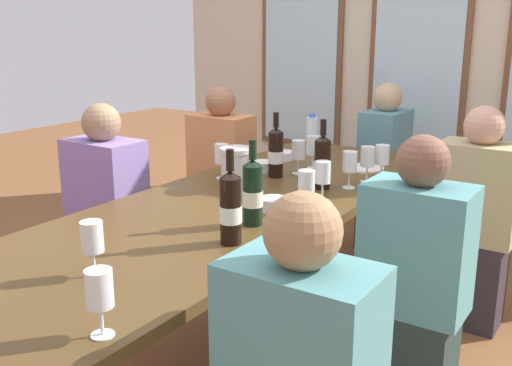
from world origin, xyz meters
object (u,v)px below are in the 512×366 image
(tasting_bowl_0, at_px, (274,204))
(wine_glass_5, at_px, (92,238))
(white_plate_0, at_px, (364,168))
(seated_person_1, at_px, (413,290))
(wine_bottle_3, at_px, (322,162))
(tasting_bowl_1, at_px, (263,166))
(seated_person_0, at_px, (108,218))
(wine_bottle_0, at_px, (276,152))
(wine_glass_1, at_px, (222,155))
(wine_glass_10, at_px, (323,173))
(wine_glass_7, at_px, (306,184))
(wine_glass_2, at_px, (382,156))
(metal_pitcher, at_px, (237,168))
(wine_glass_3, at_px, (100,292))
(tasting_bowl_2, at_px, (283,155))
(seated_person_2, at_px, (222,178))
(dining_table, at_px, (238,216))
(wine_glass_9, at_px, (350,164))
(seated_person_3, at_px, (475,224))
(wine_glass_8, at_px, (313,146))
(water_bottle, at_px, (312,136))
(wine_bottle_2, at_px, (231,207))
(seated_person_6, at_px, (383,171))
(wine_glass_6, at_px, (368,158))
(wine_glass_0, at_px, (298,151))
(wine_bottle_1, at_px, (253,192))

(tasting_bowl_0, xyz_separation_m, wine_glass_5, (-0.11, -0.86, 0.10))
(white_plate_0, height_order, seated_person_1, seated_person_1)
(wine_bottle_3, height_order, tasting_bowl_1, wine_bottle_3)
(wine_glass_5, height_order, seated_person_0, seated_person_0)
(wine_bottle_0, bearing_deg, wine_glass_1, -138.51)
(wine_glass_10, bearing_deg, wine_glass_7, -83.64)
(wine_glass_2, bearing_deg, metal_pitcher, -135.11)
(wine_glass_3, height_order, seated_person_0, seated_person_0)
(tasting_bowl_2, xyz_separation_m, seated_person_2, (-0.53, 0.13, -0.24))
(wine_glass_1, height_order, wine_glass_7, same)
(wine_bottle_3, height_order, tasting_bowl_2, wine_bottle_3)
(wine_glass_2, bearing_deg, seated_person_1, -58.68)
(wine_glass_1, bearing_deg, dining_table, -43.41)
(wine_glass_7, xyz_separation_m, wine_glass_9, (-0.01, 0.43, -0.00))
(wine_bottle_3, relative_size, seated_person_3, 0.29)
(wine_glass_9, height_order, seated_person_1, seated_person_1)
(wine_bottle_3, bearing_deg, wine_bottle_0, 167.01)
(wine_glass_3, distance_m, wine_glass_5, 0.38)
(wine_glass_8, bearing_deg, seated_person_3, 13.10)
(white_plate_0, xyz_separation_m, tasting_bowl_0, (-0.02, -0.87, 0.02))
(seated_person_2, bearing_deg, wine_glass_5, -64.32)
(wine_glass_9, bearing_deg, wine_glass_5, -99.37)
(wine_glass_2, xyz_separation_m, wine_glass_10, (-0.08, -0.47, 0.00))
(wine_glass_3, bearing_deg, water_bottle, 104.75)
(water_bottle, xyz_separation_m, seated_person_0, (-0.61, -1.03, -0.33))
(wine_bottle_2, relative_size, wine_bottle_3, 1.03)
(wine_glass_10, xyz_separation_m, seated_person_1, (0.49, -0.20, -0.34))
(water_bottle, xyz_separation_m, wine_glass_7, (0.50, -0.97, 0.00))
(white_plate_0, height_order, seated_person_6, seated_person_6)
(wine_glass_1, xyz_separation_m, wine_glass_9, (0.60, 0.19, -0.00))
(tasting_bowl_2, relative_size, wine_glass_6, 0.74)
(wine_glass_1, xyz_separation_m, wine_glass_5, (0.38, -1.15, 0.00))
(wine_glass_9, relative_size, seated_person_6, 0.16)
(metal_pitcher, bearing_deg, white_plate_0, 62.58)
(wine_bottle_2, bearing_deg, wine_glass_1, 128.57)
(tasting_bowl_0, relative_size, wine_glass_0, 0.71)
(wine_glass_1, height_order, wine_glass_9, same)
(wine_glass_0, relative_size, seated_person_3, 0.16)
(wine_bottle_2, xyz_separation_m, tasting_bowl_1, (-0.47, 0.95, -0.11))
(dining_table, distance_m, wine_bottle_2, 0.54)
(wine_bottle_2, distance_m, wine_glass_2, 1.11)
(white_plate_0, height_order, wine_bottle_1, wine_bottle_1)
(wine_glass_8, xyz_separation_m, seated_person_6, (0.02, 0.98, -0.34))
(wine_glass_6, distance_m, wine_glass_7, 0.58)
(seated_person_3, bearing_deg, wine_glass_6, -147.10)
(dining_table, height_order, wine_glass_1, wine_glass_1)
(metal_pitcher, distance_m, seated_person_1, 0.98)
(wine_glass_3, relative_size, wine_glass_7, 1.00)
(wine_glass_6, distance_m, wine_glass_9, 0.15)
(water_bottle, relative_size, wine_glass_10, 1.38)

